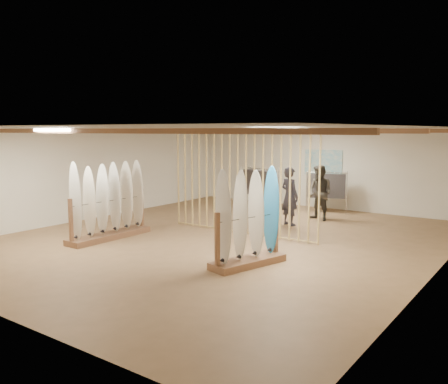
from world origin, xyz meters
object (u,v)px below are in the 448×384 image
Objects in this scene: rack_left at (109,213)px; clothing_rack_a at (259,183)px; clothing_rack_b at (327,186)px; rack_right at (248,233)px; shopper_a at (290,192)px; shopper_b at (320,189)px.

rack_left reaches higher than clothing_rack_a.
clothing_rack_a is 1.07× the size of clothing_rack_b.
shopper_a is (-1.26, 4.17, 0.29)m from rack_right.
clothing_rack_b is (-1.23, 6.73, 0.24)m from rack_right.
rack_right reaches higher than clothing_rack_a.
clothing_rack_b is (2.01, 0.97, -0.06)m from clothing_rack_a.
shopper_b is (3.31, 5.38, 0.30)m from rack_left.
clothing_rack_a reaches higher than clothing_rack_b.
shopper_a is (1.98, -1.59, -0.01)m from clothing_rack_a.
clothing_rack_b is 0.73× the size of shopper_b.
rack_right is (4.18, 0.00, 0.00)m from rack_left.
shopper_a is at bearing -110.90° from clothing_rack_b.
shopper_a is at bearing 55.28° from rack_left.
clothing_rack_b is at bearing 41.20° from clothing_rack_a.
clothing_rack_b is (2.94, 6.74, 0.24)m from rack_left.
clothing_rack_b is at bearing 121.77° from shopper_b.
shopper_a is at bearing -23.33° from clothing_rack_a.
rack_right is 1.33× the size of clothing_rack_a.
clothing_rack_a is (-3.24, 5.76, 0.30)m from rack_right.
shopper_a is at bearing -91.79° from shopper_b.
rack_right is at bearing 125.51° from shopper_a.
clothing_rack_b is at bearing 115.32° from rack_right.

